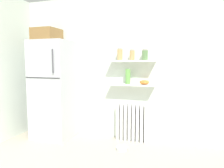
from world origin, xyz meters
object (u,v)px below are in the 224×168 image
refrigerator (53,87)px  storage_jar_1 (132,55)px  storage_jar_0 (120,54)px  pet_food_bowl (122,148)px  shelf_bowl (144,82)px  radiator (132,123)px  storage_jar_2 (145,55)px  vase (128,76)px

refrigerator → storage_jar_1: bearing=8.1°
storage_jar_0 → pet_food_bowl: size_ratio=1.08×
shelf_bowl → radiator: bearing=172.1°
storage_jar_2 → vase: 0.47m
refrigerator → pet_food_bowl: bearing=-8.3°
storage_jar_1 → vase: (-0.07, -0.00, -0.37)m
radiator → pet_food_bowl: radiator is taller
refrigerator → pet_food_bowl: 1.67m
refrigerator → storage_jar_0: 1.38m
storage_jar_0 → radiator: bearing=7.8°
storage_jar_1 → vase: bearing=-180.0°
radiator → vase: bearing=-157.5°
storage_jar_1 → pet_food_bowl: (-0.06, -0.41, -1.50)m
refrigerator → storage_jar_2: 1.77m
storage_jar_0 → storage_jar_2: bearing=-0.0°
storage_jar_2 → storage_jar_0: bearing=180.0°
refrigerator → radiator: refrigerator is taller
refrigerator → storage_jar_0: size_ratio=9.71×
storage_jar_1 → storage_jar_2: (0.22, -0.00, -0.00)m
refrigerator → vase: refrigerator is taller
storage_jar_2 → vase: size_ratio=0.70×
refrigerator → pet_food_bowl: (1.38, -0.20, -0.92)m
radiator → storage_jar_0: 1.23m
vase → pet_food_bowl: (0.01, -0.41, -1.13)m
shelf_bowl → vase: bearing=180.0°
storage_jar_1 → storage_jar_0: bearing=-180.0°
storage_jar_2 → shelf_bowl: bearing=180.0°
radiator → pet_food_bowl: 0.54m
refrigerator → radiator: size_ratio=3.02×
storage_jar_2 → shelf_bowl: size_ratio=1.12×
refrigerator → vase: size_ratio=7.75×
refrigerator → storage_jar_0: bearing=9.5°
storage_jar_2 → shelf_bowl: storage_jar_2 is taller
storage_jar_0 → shelf_bowl: bearing=0.0°
storage_jar_2 → pet_food_bowl: size_ratio=0.95×
storage_jar_0 → pet_food_bowl: (0.16, -0.41, -1.52)m
storage_jar_0 → storage_jar_1: storage_jar_0 is taller
storage_jar_1 → pet_food_bowl: bearing=-98.8°
radiator → pet_food_bowl: bearing=-98.2°
radiator → storage_jar_0: size_ratio=3.21×
storage_jar_2 → pet_food_bowl: storage_jar_2 is taller
refrigerator → storage_jar_0: (1.23, 0.21, 0.60)m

